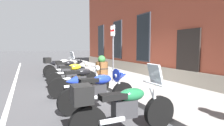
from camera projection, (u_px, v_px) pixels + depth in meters
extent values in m
plane|color=#38383A|center=(102.00, 88.00, 7.37)|extent=(140.00, 140.00, 0.00)
cube|color=slate|center=(134.00, 83.00, 7.99)|extent=(27.12, 2.98, 0.15)
cube|color=silver|center=(10.00, 97.00, 6.02)|extent=(27.12, 0.12, 0.01)
cube|color=gray|center=(161.00, 74.00, 8.57)|extent=(21.12, 0.10, 0.70)
cube|color=#2D2D33|center=(101.00, 41.00, 15.24)|extent=(1.22, 0.06, 2.52)
cube|color=black|center=(101.00, 41.00, 15.23)|extent=(1.10, 0.03, 2.40)
cube|color=#2D2D33|center=(118.00, 40.00, 12.51)|extent=(1.22, 0.06, 2.52)
cube|color=black|center=(117.00, 40.00, 12.50)|extent=(1.10, 0.03, 2.40)
cube|color=#2D2D33|center=(143.00, 38.00, 9.79)|extent=(1.22, 0.06, 2.52)
cube|color=black|center=(143.00, 38.00, 9.78)|extent=(1.10, 0.03, 2.40)
cube|color=black|center=(188.00, 59.00, 7.15)|extent=(1.10, 0.08, 2.30)
cylinder|color=black|center=(74.00, 69.00, 10.80)|extent=(0.28, 0.67, 0.66)
cylinder|color=black|center=(49.00, 71.00, 9.87)|extent=(0.28, 0.67, 0.66)
cylinder|color=silver|center=(73.00, 65.00, 10.71)|extent=(0.15, 0.32, 0.65)
cube|color=#28282B|center=(62.00, 67.00, 10.29)|extent=(0.32, 0.48, 0.32)
ellipsoid|color=#B7BABF|center=(64.00, 62.00, 10.35)|extent=(0.38, 0.57, 0.24)
cube|color=black|center=(57.00, 62.00, 10.11)|extent=(0.33, 0.52, 0.10)
cylinder|color=silver|center=(71.00, 58.00, 10.63)|extent=(0.61, 0.19, 0.04)
cylinder|color=silver|center=(57.00, 70.00, 10.01)|extent=(0.20, 0.46, 0.09)
cube|color=#B2BCC6|center=(72.00, 55.00, 10.65)|extent=(0.38, 0.23, 0.40)
cube|color=black|center=(47.00, 60.00, 9.76)|extent=(0.43, 0.40, 0.30)
cylinder|color=black|center=(81.00, 73.00, 9.38)|extent=(0.13, 0.63, 0.63)
cylinder|color=black|center=(52.00, 74.00, 8.80)|extent=(0.13, 0.63, 0.63)
cylinder|color=silver|center=(79.00, 67.00, 9.32)|extent=(0.07, 0.33, 0.67)
cube|color=#28282B|center=(66.00, 70.00, 9.05)|extent=(0.22, 0.44, 0.32)
ellipsoid|color=black|center=(69.00, 63.00, 9.09)|extent=(0.27, 0.52, 0.24)
cube|color=black|center=(61.00, 63.00, 8.93)|extent=(0.23, 0.48, 0.10)
cylinder|color=silver|center=(78.00, 60.00, 9.25)|extent=(0.62, 0.04, 0.04)
cylinder|color=silver|center=(60.00, 73.00, 8.83)|extent=(0.10, 0.45, 0.09)
cone|color=black|center=(80.00, 62.00, 9.31)|extent=(0.36, 0.34, 0.36)
cone|color=black|center=(52.00, 63.00, 8.76)|extent=(0.24, 0.26, 0.24)
cylinder|color=black|center=(89.00, 78.00, 7.87)|extent=(0.12, 0.62, 0.62)
cylinder|color=black|center=(54.00, 80.00, 7.27)|extent=(0.12, 0.62, 0.62)
cylinder|color=silver|center=(87.00, 72.00, 7.80)|extent=(0.07, 0.33, 0.67)
cube|color=#28282B|center=(71.00, 75.00, 7.53)|extent=(0.22, 0.44, 0.32)
ellipsoid|color=gold|center=(75.00, 67.00, 7.57)|extent=(0.26, 0.52, 0.24)
cube|color=black|center=(65.00, 67.00, 7.41)|extent=(0.22, 0.48, 0.10)
cylinder|color=silver|center=(85.00, 62.00, 7.73)|extent=(0.62, 0.04, 0.04)
cylinder|color=silver|center=(64.00, 79.00, 7.31)|extent=(0.09, 0.45, 0.09)
sphere|color=silver|center=(87.00, 64.00, 7.77)|extent=(0.18, 0.18, 0.18)
cylinder|color=black|center=(100.00, 84.00, 6.47)|extent=(0.15, 0.66, 0.66)
cylinder|color=black|center=(59.00, 88.00, 5.81)|extent=(0.15, 0.66, 0.66)
cylinder|color=silver|center=(97.00, 77.00, 6.40)|extent=(0.09, 0.32, 0.64)
cube|color=#28282B|center=(79.00, 81.00, 6.10)|extent=(0.24, 0.45, 0.32)
ellipsoid|color=black|center=(83.00, 72.00, 6.14)|extent=(0.29, 0.53, 0.24)
cube|color=black|center=(72.00, 72.00, 5.96)|extent=(0.24, 0.49, 0.10)
cylinder|color=silver|center=(95.00, 66.00, 6.33)|extent=(0.62, 0.07, 0.04)
cylinder|color=silver|center=(71.00, 86.00, 5.86)|extent=(0.11, 0.45, 0.09)
sphere|color=silver|center=(97.00, 68.00, 6.37)|extent=(0.18, 0.18, 0.18)
cylinder|color=black|center=(123.00, 94.00, 5.16)|extent=(0.20, 0.66, 0.65)
cylinder|color=black|center=(71.00, 102.00, 4.37)|extent=(0.20, 0.66, 0.65)
cylinder|color=silver|center=(120.00, 85.00, 5.08)|extent=(0.11, 0.32, 0.64)
cube|color=#28282B|center=(97.00, 91.00, 4.72)|extent=(0.27, 0.46, 0.32)
ellipsoid|color=#192D9E|center=(102.00, 79.00, 4.78)|extent=(0.32, 0.55, 0.24)
cube|color=black|center=(89.00, 80.00, 4.58)|extent=(0.28, 0.50, 0.10)
cylinder|color=silver|center=(117.00, 72.00, 5.01)|extent=(0.62, 0.11, 0.04)
cylinder|color=silver|center=(88.00, 99.00, 4.48)|extent=(0.14, 0.46, 0.09)
cone|color=#192D9E|center=(121.00, 75.00, 5.09)|extent=(0.40, 0.38, 0.36)
cone|color=#192D9E|center=(71.00, 81.00, 4.34)|extent=(0.27, 0.29, 0.24)
cylinder|color=black|center=(159.00, 112.00, 3.70)|extent=(0.13, 0.65, 0.65)
cylinder|color=black|center=(88.00, 125.00, 3.09)|extent=(0.13, 0.65, 0.65)
cylinder|color=silver|center=(155.00, 101.00, 3.64)|extent=(0.07, 0.30, 0.61)
cube|color=#28282B|center=(124.00, 109.00, 3.36)|extent=(0.22, 0.44, 0.32)
ellipsoid|color=#195633|center=(132.00, 95.00, 3.40)|extent=(0.26, 0.52, 0.24)
cube|color=black|center=(113.00, 96.00, 3.24)|extent=(0.22, 0.48, 0.10)
cylinder|color=silver|center=(152.00, 83.00, 3.57)|extent=(0.62, 0.04, 0.04)
cylinder|color=silver|center=(112.00, 121.00, 3.14)|extent=(0.09, 0.45, 0.09)
cube|color=#B2BCC6|center=(155.00, 74.00, 3.58)|extent=(0.36, 0.15, 0.40)
cube|color=black|center=(82.00, 94.00, 3.00)|extent=(0.36, 0.32, 0.30)
cylinder|color=#4C4C51|center=(113.00, 53.00, 8.00)|extent=(0.06, 0.06, 2.42)
cube|color=white|center=(113.00, 31.00, 7.91)|extent=(0.36, 0.03, 0.44)
cube|color=red|center=(112.00, 30.00, 7.90)|extent=(0.36, 0.01, 0.08)
cylinder|color=brown|center=(102.00, 68.00, 9.83)|extent=(0.65, 0.65, 0.68)
cylinder|color=black|center=(102.00, 68.00, 9.83)|extent=(0.68, 0.68, 0.04)
sphere|color=#28602D|center=(102.00, 59.00, 9.79)|extent=(0.40, 0.40, 0.40)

